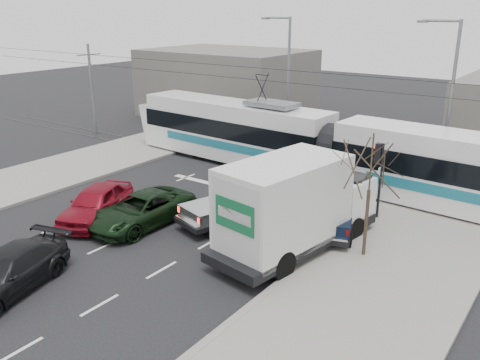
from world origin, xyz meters
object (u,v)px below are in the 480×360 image
Objects in this scene: traffic_signal at (379,164)px; dark_car at (7,272)px; navy_pickup at (335,209)px; red_car at (96,203)px; box_truck at (295,206)px; bare_tree at (371,168)px; street_lamp_far at (286,74)px; green_car at (142,210)px; silver_pickup at (240,200)px; street_lamp_near at (448,93)px; tram at (334,149)px.

traffic_signal is 16.09m from dark_car.
red_car is at bearing -169.10° from navy_pickup.
box_truck is at bearing 37.28° from dark_car.
bare_tree is 3.37m from box_truck.
green_car is at bearing -82.53° from street_lamp_far.
street_lamp_far is at bearing 129.36° from silver_pickup.
street_lamp_near reaches higher than bare_tree.
bare_tree is 1.02× the size of red_car.
red_car is (-11.82, -3.70, -2.96)m from bare_tree.
navy_pickup is at bearing -101.28° from street_lamp_near.
tram reaches higher than silver_pickup.
green_car is at bearing -141.08° from traffic_signal.
street_lamp_far is 17.52m from box_truck.
box_truck reaches higher than dark_car.
street_lamp_far is at bearing 110.29° from navy_pickup.
bare_tree is at bearing 14.77° from silver_pickup.
red_car is at bearing 97.76° from dark_car.
street_lamp_far is at bearing 80.92° from dark_car.
silver_pickup is 1.15× the size of navy_pickup.
box_truck is 1.55× the size of green_car.
navy_pickup is at bearing -60.29° from tram.
navy_pickup is at bearing -50.43° from street_lamp_far.
silver_pickup is 1.18× the size of red_car.
tram is 3.40× the size of box_truck.
dark_car is (-4.18, -17.35, -1.30)m from tram.
silver_pickup reaches higher than red_car.
silver_pickup is at bearing -177.07° from navy_pickup.
box_truck is 1.66× the size of navy_pickup.
street_lamp_far reaches higher than silver_pickup.
red_car is at bearing -155.04° from box_truck.
street_lamp_near reaches higher than silver_pickup.
traffic_signal reaches higher than green_car.
box_truck is 7.35m from green_car.
red_car is at bearing -144.27° from traffic_signal.
street_lamp_far reaches higher than green_car.
bare_tree reaches higher than red_car.
traffic_signal is at bearing 52.99° from silver_pickup.
navy_pickup is 13.62m from dark_car.
street_lamp_near is (0.84, 7.50, 2.37)m from traffic_signal.
street_lamp_near is 0.32× the size of tram.
bare_tree is 1.39× the size of traffic_signal.
tram is 5.28× the size of green_car.
red_car is at bearing -117.85° from tram.
street_lamp_near is 1.57× the size of silver_pickup.
street_lamp_near is 19.55m from red_car.
street_lamp_far is 14.95m from silver_pickup.
tram is at bearing 37.24° from red_car.
bare_tree is 4.28m from traffic_signal.
box_truck is 10.97m from dark_car.
box_truck is (2.44, -8.69, -0.07)m from tram.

